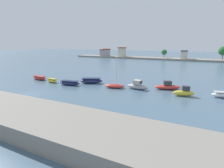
% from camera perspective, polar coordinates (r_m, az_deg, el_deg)
% --- Properties ---
extents(ground_plane, '(400.00, 400.00, 0.00)m').
position_cam_1_polar(ground_plane, '(37.19, -24.68, -2.85)').
color(ground_plane, '#476075').
extents(moored_boat_0, '(4.79, 2.09, 0.99)m').
position_cam_1_polar(moored_boat_0, '(50.29, -22.48, 1.83)').
color(moored_boat_0, '#C63833').
rests_on(moored_boat_0, ground).
extents(moored_boat_1, '(3.33, 1.52, 0.98)m').
position_cam_1_polar(moored_boat_1, '(45.66, -18.88, 1.06)').
color(moored_boat_1, yellow).
rests_on(moored_boat_1, ground).
extents(moored_boat_2, '(5.35, 2.41, 1.03)m').
position_cam_1_polar(moored_boat_2, '(41.67, -13.60, 0.33)').
color(moored_boat_2, navy).
rests_on(moored_boat_2, ground).
extents(moored_boat_3, '(5.82, 4.10, 1.22)m').
position_cam_1_polar(moored_boat_3, '(42.78, -6.79, 1.07)').
color(moored_boat_3, navy).
rests_on(moored_boat_3, ground).
extents(moored_boat_4, '(4.57, 2.58, 7.38)m').
position_cam_1_polar(moored_boat_4, '(37.89, 0.95, -0.58)').
color(moored_boat_4, '#C63833').
rests_on(moored_boat_4, ground).
extents(moored_boat_5, '(4.74, 2.18, 1.93)m').
position_cam_1_polar(moored_boat_5, '(37.25, 8.29, -0.59)').
color(moored_boat_5, '#9E9EA3').
rests_on(moored_boat_5, ground).
extents(moored_boat_6, '(5.62, 3.74, 1.82)m').
position_cam_1_polar(moored_boat_6, '(38.61, 17.59, -0.77)').
color(moored_boat_6, '#C63833').
rests_on(moored_boat_6, ground).
extents(moored_boat_7, '(3.99, 2.24, 1.91)m').
position_cam_1_polar(moored_boat_7, '(34.67, 22.31, -2.56)').
color(moored_boat_7, yellow).
rests_on(moored_boat_7, ground).
extents(mooring_buoy_0, '(0.34, 0.34, 0.34)m').
position_cam_1_polar(mooring_buoy_0, '(48.00, -3.95, 1.94)').
color(mooring_buoy_0, red).
rests_on(mooring_buoy_0, ground).
extents(mooring_buoy_1, '(0.35, 0.35, 0.35)m').
position_cam_1_polar(mooring_buoy_1, '(57.06, -23.63, 2.66)').
color(mooring_buoy_1, orange).
rests_on(mooring_buoy_1, ground).
extents(distant_shoreline, '(98.77, 10.13, 7.90)m').
position_cam_1_polar(distant_shoreline, '(110.61, 12.80, 8.89)').
color(distant_shoreline, gray).
rests_on(distant_shoreline, ground).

